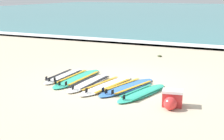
% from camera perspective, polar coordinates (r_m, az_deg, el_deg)
% --- Properties ---
extents(ground_plane, '(80.00, 80.00, 0.00)m').
position_cam_1_polar(ground_plane, '(9.38, 0.89, -2.20)').
color(ground_plane, beige).
extents(wave_foam_strip, '(80.00, 0.95, 0.11)m').
position_cam_1_polar(wave_foam_strip, '(16.00, 11.28, 4.24)').
color(wave_foam_strip, white).
rests_on(wave_foam_strip, ground).
extents(surfboard_0, '(0.56, 2.03, 0.18)m').
position_cam_1_polar(surfboard_0, '(10.07, -8.31, -1.04)').
color(surfboard_0, white).
rests_on(surfboard_0, ground).
extents(surfboard_1, '(0.61, 2.44, 0.18)m').
position_cam_1_polar(surfboard_1, '(9.75, -5.99, -1.44)').
color(surfboard_1, '#2DB793').
rests_on(surfboard_1, ground).
extents(surfboard_2, '(0.58, 2.18, 0.18)m').
position_cam_1_polar(surfboard_2, '(9.26, -4.00, -2.20)').
color(surfboard_2, white).
rests_on(surfboard_2, ground).
extents(surfboard_3, '(0.94, 2.37, 0.18)m').
position_cam_1_polar(surfboard_3, '(8.96, -0.87, -2.70)').
color(surfboard_3, white).
rests_on(surfboard_3, ground).
extents(surfboard_4, '(1.12, 2.32, 0.18)m').
position_cam_1_polar(surfboard_4, '(8.82, 2.69, -2.98)').
color(surfboard_4, '#3875CC').
rests_on(surfboard_4, ground).
extents(surfboard_5, '(0.96, 2.06, 0.18)m').
position_cam_1_polar(surfboard_5, '(8.34, 5.27, -3.98)').
color(surfboard_5, '#2DB793').
rests_on(surfboard_5, ground).
extents(cooler_box, '(0.51, 0.39, 0.38)m').
position_cam_1_polar(cooler_box, '(7.55, 10.43, -4.78)').
color(cooler_box, red).
rests_on(cooler_box, ground).
extents(beach_ball, '(0.29, 0.29, 0.29)m').
position_cam_1_polar(beach_ball, '(7.31, 10.04, -5.75)').
color(beach_ball, red).
rests_on(beach_ball, ground).
extents(seaweed_clump_near_shoreline, '(0.18, 0.14, 0.06)m').
position_cam_1_polar(seaweed_clump_near_shoreline, '(13.26, 8.26, 2.41)').
color(seaweed_clump_near_shoreline, '#384723').
rests_on(seaweed_clump_near_shoreline, ground).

